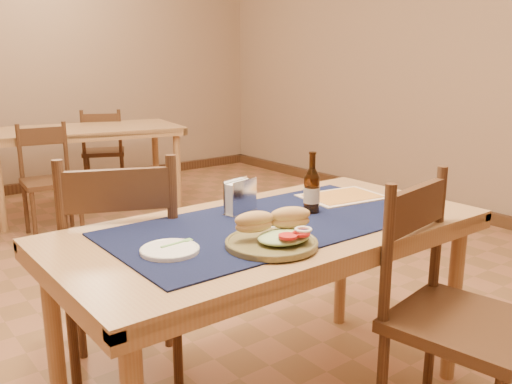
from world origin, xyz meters
TOP-DOWN VIEW (x-y plane):
  - room at (0.00, 0.00)m, footprint 6.04×7.04m
  - main_table at (0.00, -0.80)m, footprint 1.60×0.80m
  - placemat at (0.00, -0.80)m, footprint 1.20×0.60m
  - baseboard at (0.00, 0.00)m, footprint 6.00×7.00m
  - back_table at (0.50, 2.41)m, footprint 1.74×1.08m
  - chair_main_far at (-0.38, -0.30)m, footprint 0.60×0.60m
  - chair_main_near at (0.35, -1.34)m, footprint 0.51×0.51m
  - chair_back_near at (0.02, 1.91)m, footprint 0.43×0.43m
  - chair_back_far at (0.85, 2.88)m, footprint 0.53×0.53m
  - sandwich_plate at (-0.16, -1.00)m, footprint 0.30×0.30m
  - side_plate at (-0.45, -0.85)m, footprint 0.18×0.18m
  - fork at (-0.41, -0.82)m, footprint 0.12×0.02m
  - beer_bottle at (0.20, -0.79)m, footprint 0.06×0.06m
  - napkin_holder at (-0.02, -0.63)m, footprint 0.16×0.09m
  - menu_card at (0.47, -0.70)m, footprint 0.37×0.30m

SIDE VIEW (x-z plane):
  - baseboard at x=0.00m, z-range 0.00..0.10m
  - chair_back_near at x=0.02m, z-range 0.02..0.88m
  - chair_back_far at x=0.85m, z-range 0.02..0.88m
  - chair_main_near at x=0.35m, z-range 0.02..0.98m
  - chair_main_far at x=-0.38m, z-range 0.02..1.01m
  - main_table at x=0.00m, z-range 0.29..1.04m
  - back_table at x=0.50m, z-range 0.29..1.04m
  - placemat at x=0.00m, z-range 0.75..0.76m
  - menu_card at x=0.47m, z-range 0.76..0.76m
  - side_plate at x=-0.45m, z-range 0.76..0.77m
  - fork at x=-0.41m, z-range 0.77..0.77m
  - sandwich_plate at x=-0.16m, z-range 0.73..0.84m
  - napkin_holder at x=-0.02m, z-range 0.75..0.88m
  - beer_bottle at x=0.20m, z-range 0.72..0.96m
  - room at x=0.00m, z-range -0.02..2.82m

